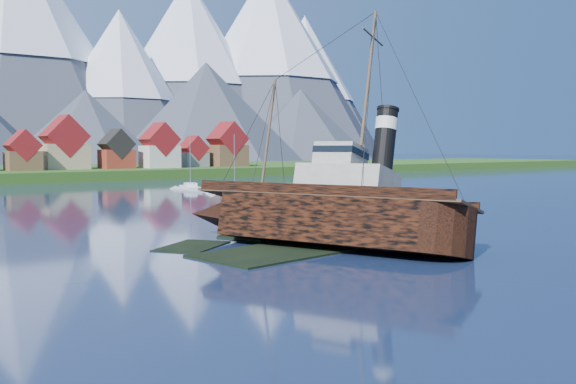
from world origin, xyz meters
TOP-DOWN VIEW (x-y plane):
  - ground at (0.00, 0.00)m, footprint 1400.00×1400.00m
  - shoal at (1.78, 2.15)m, footprint 31.71×21.24m
  - tugboat_wreck at (1.46, -0.83)m, footprint 7.54×32.49m
  - sailboat_d at (33.66, 65.92)m, footprint 8.56×8.68m
  - sailboat_e at (32.41, 83.45)m, footprint 5.65×11.83m

SIDE VIEW (x-z plane):
  - shoal at x=1.78m, z-range -0.92..0.22m
  - ground at x=0.00m, z-range 0.00..0.00m
  - sailboat_e at x=32.41m, z-range -6.37..6.95m
  - sailboat_d at x=33.66m, z-range -6.35..6.96m
  - tugboat_wreck at x=1.46m, z-range -9.65..16.10m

